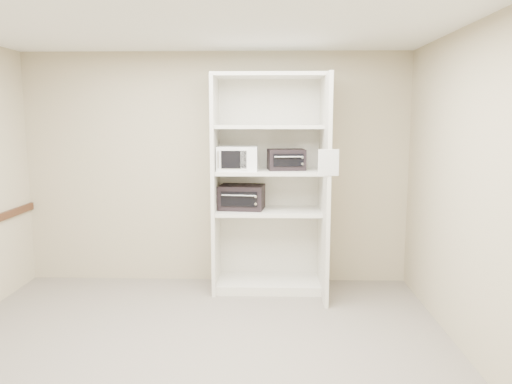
{
  "coord_description": "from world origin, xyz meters",
  "views": [
    {
      "loc": [
        0.63,
        -3.84,
        1.94
      ],
      "look_at": [
        0.48,
        1.44,
        1.16
      ],
      "focal_mm": 35.0,
      "sensor_mm": 36.0,
      "label": 1
    }
  ],
  "objects_px": {
    "shelving_unit": "(273,191)",
    "toaster_oven_lower": "(242,197)",
    "toaster_oven_upper": "(286,159)",
    "microwave": "(237,158)"
  },
  "relations": [
    {
      "from": "shelving_unit",
      "to": "microwave",
      "type": "relative_size",
      "value": 5.48
    },
    {
      "from": "toaster_oven_lower",
      "to": "microwave",
      "type": "bearing_deg",
      "value": -111.21
    },
    {
      "from": "microwave",
      "to": "toaster_oven_lower",
      "type": "xyz_separation_m",
      "value": [
        0.04,
        0.08,
        -0.45
      ]
    },
    {
      "from": "shelving_unit",
      "to": "toaster_oven_upper",
      "type": "relative_size",
      "value": 6.03
    },
    {
      "from": "shelving_unit",
      "to": "toaster_oven_lower",
      "type": "distance_m",
      "value": 0.36
    },
    {
      "from": "microwave",
      "to": "toaster_oven_lower",
      "type": "bearing_deg",
      "value": 62.73
    },
    {
      "from": "shelving_unit",
      "to": "toaster_oven_upper",
      "type": "xyz_separation_m",
      "value": [
        0.15,
        0.02,
        0.35
      ]
    },
    {
      "from": "toaster_oven_upper",
      "to": "toaster_oven_lower",
      "type": "relative_size",
      "value": 0.82
    },
    {
      "from": "toaster_oven_upper",
      "to": "shelving_unit",
      "type": "bearing_deg",
      "value": -177.69
    },
    {
      "from": "shelving_unit",
      "to": "toaster_oven_lower",
      "type": "xyz_separation_m",
      "value": [
        -0.35,
        0.04,
        -0.07
      ]
    }
  ]
}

